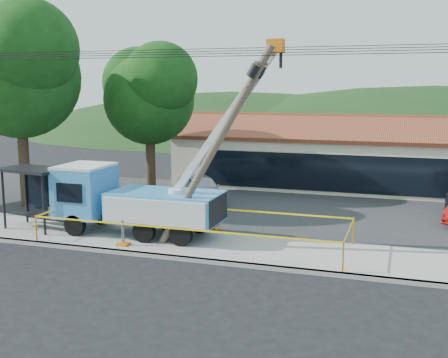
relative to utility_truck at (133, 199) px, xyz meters
The scene contains 15 objects.
ground 6.11m from the utility_truck, 50.04° to the right, with size 120.00×120.00×0.00m, color black.
curb 4.76m from the utility_truck, 32.48° to the right, with size 60.00×0.25×0.15m, color gray.
sidewalk 4.14m from the utility_truck, ahead, with size 60.00×4.00×0.15m, color gray.
parking_lot 8.56m from the utility_truck, 63.31° to the left, with size 60.00×12.00×0.10m, color #28282B.
strip_mall 17.32m from the utility_truck, 63.35° to the left, with size 22.50×8.53×4.67m.
tree_west_near 10.67m from the utility_truck, 156.96° to the left, with size 7.56×6.72×10.80m.
tree_lot 10.15m from the utility_truck, 110.80° to the left, with size 6.30×5.60×8.94m.
hill_west 51.76m from the utility_truck, 102.54° to the left, with size 78.40×56.00×28.00m, color black.
hill_center 52.37m from the utility_truck, 74.75° to the left, with size 89.60×64.00×32.00m, color black.
utility_truck is the anchor object (origin of this frame).
leaning_pole 5.10m from the utility_truck, 11.20° to the right, with size 4.78×1.70×7.98m.
bus_shelter 4.64m from the utility_truck, behind, with size 3.06×2.15×2.74m.
caution_tape 3.08m from the utility_truck, ahead, with size 12.55×3.76×1.09m.
car_silver 7.49m from the utility_truck, 87.19° to the left, with size 1.82×4.52×1.54m, color #B4B7BC.
car_white 10.26m from the utility_truck, 136.23° to the left, with size 2.16×5.30×1.54m, color silver.
Camera 1 is at (7.33, -16.74, 6.57)m, focal length 45.00 mm.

